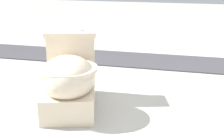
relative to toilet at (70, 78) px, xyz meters
name	(u,v)px	position (x,y,z in m)	size (l,w,h in m)	color
ground_plane	(72,104)	(-0.05, -0.01, -0.22)	(14.00, 14.00, 0.00)	#B7B2A8
gravel_strip	(158,61)	(-1.26, 0.49, -0.21)	(0.56, 8.00, 0.01)	#423F44
toilet	(70,78)	(0.00, 0.00, 0.00)	(0.71, 0.53, 0.52)	beige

